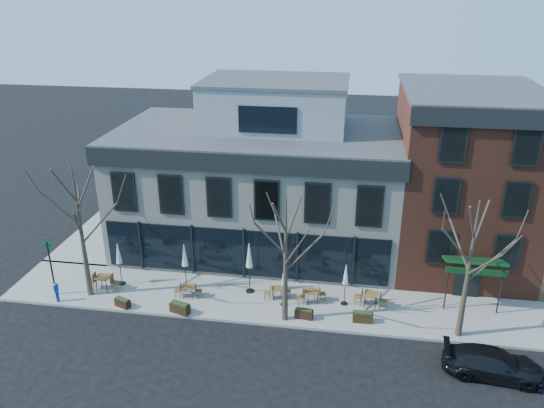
# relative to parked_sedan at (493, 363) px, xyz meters

# --- Properties ---
(ground) EXTENTS (120.00, 120.00, 0.00)m
(ground) POSITION_rel_parked_sedan_xyz_m (-13.08, 6.62, -0.66)
(ground) COLOR black
(ground) RESTS_ON ground
(sidewalk_front) EXTENTS (33.50, 4.70, 0.15)m
(sidewalk_front) POSITION_rel_parked_sedan_xyz_m (-9.83, 4.47, -0.58)
(sidewalk_front) COLOR gray
(sidewalk_front) RESTS_ON ground
(sidewalk_side) EXTENTS (4.50, 12.00, 0.15)m
(sidewalk_side) POSITION_rel_parked_sedan_xyz_m (-24.33, 12.62, -0.58)
(sidewalk_side) COLOR gray
(sidewalk_side) RESTS_ON ground
(corner_building) EXTENTS (18.39, 10.39, 11.10)m
(corner_building) POSITION_rel_parked_sedan_xyz_m (-13.01, 11.69, 4.06)
(corner_building) COLOR beige
(corner_building) RESTS_ON ground
(red_brick_building) EXTENTS (8.20, 11.78, 11.18)m
(red_brick_building) POSITION_rel_parked_sedan_xyz_m (-0.08, 11.61, 4.98)
(red_brick_building) COLOR brown
(red_brick_building) RESTS_ON ground
(tree_corner) EXTENTS (3.93, 3.98, 7.92)m
(tree_corner) POSITION_rel_parked_sedan_xyz_m (-21.57, 3.42, 3.59)
(tree_corner) COLOR #382B21
(tree_corner) RESTS_ON sidewalk_front
(tree_mid) EXTENTS (3.50, 3.55, 7.04)m
(tree_mid) POSITION_rel_parked_sedan_xyz_m (-10.07, 2.72, 3.13)
(tree_mid) COLOR #382B21
(tree_mid) RESTS_ON sidewalk_front
(tree_right) EXTENTS (3.72, 3.77, 7.48)m
(tree_right) POSITION_rel_parked_sedan_xyz_m (-1.07, 2.72, 3.36)
(tree_right) COLOR #382B21
(tree_right) RESTS_ON sidewalk_front
(sign_pole) EXTENTS (0.50, 0.10, 3.40)m
(sign_pole) POSITION_rel_parked_sedan_xyz_m (-23.58, 3.12, 1.42)
(sign_pole) COLOR black
(sign_pole) RESTS_ON sidewalk_front
(parked_sedan) EXTENTS (4.70, 2.26, 1.32)m
(parked_sedan) POSITION_rel_parked_sedan_xyz_m (0.00, 0.00, 0.00)
(parked_sedan) COLOR black
(parked_sedan) RESTS_ON ground
(call_box) EXTENTS (0.24, 0.24, 1.21)m
(call_box) POSITION_rel_parked_sedan_xyz_m (-23.05, 2.42, 0.13)
(call_box) COLOR #0C279E
(call_box) RESTS_ON sidewalk_front
(cafe_set_0) EXTENTS (1.98, 0.80, 1.05)m
(cafe_set_0) POSITION_rel_parked_sedan_xyz_m (-21.01, 4.04, 0.03)
(cafe_set_0) COLOR brown
(cafe_set_0) RESTS_ON sidewalk_front
(cafe_set_1) EXTENTS (1.64, 0.71, 0.85)m
(cafe_set_1) POSITION_rel_parked_sedan_xyz_m (-15.85, 4.02, -0.08)
(cafe_set_1) COLOR brown
(cafe_set_1) RESTS_ON sidewalk_front
(cafe_set_3) EXTENTS (1.61, 0.83, 0.83)m
(cafe_set_3) POSITION_rel_parked_sedan_xyz_m (-10.77, 4.68, -0.08)
(cafe_set_3) COLOR brown
(cafe_set_3) RESTS_ON sidewalk_front
(cafe_set_4) EXTENTS (1.76, 1.06, 0.91)m
(cafe_set_4) POSITION_rel_parked_sedan_xyz_m (-8.82, 4.57, -0.04)
(cafe_set_4) COLOR brown
(cafe_set_4) RESTS_ON sidewalk_front
(cafe_set_5) EXTENTS (1.92, 0.88, 0.99)m
(cafe_set_5) POSITION_rel_parked_sedan_xyz_m (-5.51, 4.67, -0.00)
(cafe_set_5) COLOR brown
(cafe_set_5) RESTS_ON sidewalk_front
(umbrella_0) EXTENTS (0.43, 0.43, 2.70)m
(umbrella_0) POSITION_rel_parked_sedan_xyz_m (-20.25, 4.80, 1.40)
(umbrella_0) COLOR black
(umbrella_0) RESTS_ON sidewalk_front
(umbrella_1) EXTENTS (0.47, 0.47, 2.92)m
(umbrella_1) POSITION_rel_parked_sedan_xyz_m (-16.25, 4.90, 1.55)
(umbrella_1) COLOR black
(umbrella_1) RESTS_ON sidewalk_front
(umbrella_2) EXTENTS (0.50, 0.50, 3.14)m
(umbrella_2) POSITION_rel_parked_sedan_xyz_m (-12.47, 5.13, 1.71)
(umbrella_2) COLOR black
(umbrella_2) RESTS_ON sidewalk_front
(umbrella_3) EXTENTS (0.40, 0.40, 2.51)m
(umbrella_3) POSITION_rel_parked_sedan_xyz_m (-10.30, 4.05, 1.26)
(umbrella_3) COLOR black
(umbrella_3) RESTS_ON sidewalk_front
(umbrella_4) EXTENTS (0.40, 0.40, 2.50)m
(umbrella_4) POSITION_rel_parked_sedan_xyz_m (-6.97, 4.67, 1.26)
(umbrella_4) COLOR black
(umbrella_4) RESTS_ON sidewalk_front
(planter_0) EXTENTS (1.00, 0.68, 0.52)m
(planter_0) POSITION_rel_parked_sedan_xyz_m (-19.19, 2.49, -0.25)
(planter_0) COLOR black
(planter_0) RESTS_ON sidewalk_front
(planter_1) EXTENTS (1.20, 0.76, 0.63)m
(planter_1) POSITION_rel_parked_sedan_xyz_m (-15.84, 2.42, -0.20)
(planter_1) COLOR black
(planter_1) RESTS_ON sidewalk_front
(planter_2) EXTENTS (1.02, 0.50, 0.55)m
(planter_2) POSITION_rel_parked_sedan_xyz_m (-9.08, 2.98, -0.24)
(planter_2) COLOR black
(planter_2) RESTS_ON sidewalk_front
(planter_3) EXTENTS (1.07, 0.44, 0.59)m
(planter_3) POSITION_rel_parked_sedan_xyz_m (-5.95, 3.12, -0.22)
(planter_3) COLOR #2F1F0F
(planter_3) RESTS_ON sidewalk_front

